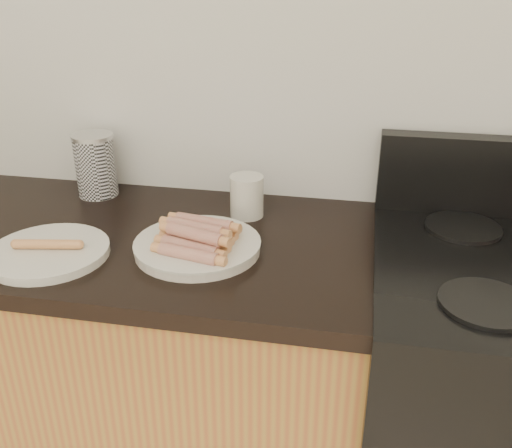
% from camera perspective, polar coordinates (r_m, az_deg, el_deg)
% --- Properties ---
extents(wall_back, '(4.00, 0.04, 2.60)m').
position_cam_1_polar(wall_back, '(1.53, -2.63, 17.25)').
color(wall_back, silver).
rests_on(wall_back, ground).
extents(burner_near_left, '(0.18, 0.18, 0.01)m').
position_cam_1_polar(burner_near_left, '(1.17, 22.07, -7.37)').
color(burner_near_left, black).
rests_on(burner_near_left, stove).
extents(burner_far_left, '(0.18, 0.18, 0.01)m').
position_cam_1_polar(burner_far_left, '(1.47, 19.99, -0.32)').
color(burner_far_left, black).
rests_on(burner_far_left, stove).
extents(main_plate, '(0.31, 0.31, 0.02)m').
position_cam_1_polar(main_plate, '(1.31, -5.86, -2.34)').
color(main_plate, white).
rests_on(main_plate, counter_slab).
extents(side_plate, '(0.33, 0.33, 0.02)m').
position_cam_1_polar(side_plate, '(1.36, -20.02, -2.68)').
color(side_plate, white).
rests_on(side_plate, counter_slab).
extents(hotdog_pile, '(0.14, 0.22, 0.05)m').
position_cam_1_polar(hotdog_pile, '(1.29, -5.92, -1.06)').
color(hotdog_pile, maroon).
rests_on(hotdog_pile, main_plate).
extents(plain_sausages, '(0.14, 0.05, 0.02)m').
position_cam_1_polar(plain_sausages, '(1.35, -20.15, -1.91)').
color(plain_sausages, '#B36732').
rests_on(plain_sausages, side_plate).
extents(canister, '(0.11, 0.11, 0.18)m').
position_cam_1_polar(canister, '(1.65, -15.75, 5.71)').
color(canister, silver).
rests_on(canister, counter_slab).
extents(mug, '(0.10, 0.10, 0.11)m').
position_cam_1_polar(mug, '(1.46, -0.93, 2.80)').
color(mug, white).
rests_on(mug, counter_slab).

